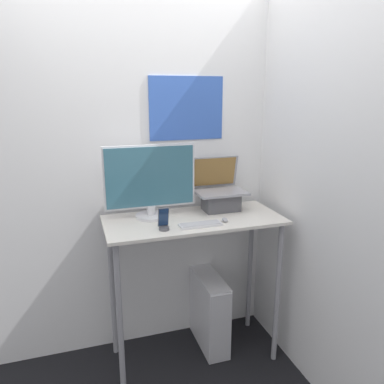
{
  "coord_description": "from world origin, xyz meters",
  "views": [
    {
      "loc": [
        -0.72,
        -1.95,
        1.84
      ],
      "look_at": [
        -0.01,
        0.26,
        1.22
      ],
      "focal_mm": 35.0,
      "sensor_mm": 36.0,
      "label": 1
    }
  ],
  "objects": [
    {
      "name": "ground_plane",
      "position": [
        0.0,
        0.0,
        0.0
      ],
      "size": [
        12.0,
        12.0,
        0.0
      ],
      "primitive_type": "plane",
      "color": "black"
    },
    {
      "name": "wall_back",
      "position": [
        0.0,
        0.6,
        1.3
      ],
      "size": [
        6.0,
        0.06,
        2.6
      ],
      "color": "silver",
      "rests_on": "ground_plane"
    },
    {
      "name": "wall_side_right",
      "position": [
        0.67,
        0.0,
        1.3
      ],
      "size": [
        0.05,
        6.0,
        2.6
      ],
      "color": "silver",
      "rests_on": "ground_plane"
    },
    {
      "name": "desk",
      "position": [
        0.0,
        0.26,
        0.88
      ],
      "size": [
        1.16,
        0.51,
        1.04
      ],
      "color": "beige",
      "rests_on": "ground_plane"
    },
    {
      "name": "laptop",
      "position": [
        0.23,
        0.39,
        1.14
      ],
      "size": [
        0.35,
        0.28,
        0.36
      ],
      "color": "#4C4C51",
      "rests_on": "desk"
    },
    {
      "name": "monitor",
      "position": [
        -0.26,
        0.37,
        1.27
      ],
      "size": [
        0.59,
        0.21,
        0.48
      ],
      "color": "silver",
      "rests_on": "desk"
    },
    {
      "name": "keyboard",
      "position": [
        -0.01,
        0.11,
        1.05
      ],
      "size": [
        0.26,
        0.09,
        0.02
      ],
      "color": "silver",
      "rests_on": "desk"
    },
    {
      "name": "mouse",
      "position": [
        0.17,
        0.13,
        1.06
      ],
      "size": [
        0.03,
        0.06,
        0.03
      ],
      "color": "#99999E",
      "rests_on": "desk"
    },
    {
      "name": "cell_phone",
      "position": [
        -0.24,
        0.11,
        1.09
      ],
      "size": [
        0.06,
        0.06,
        0.14
      ],
      "color": "#4C4C51",
      "rests_on": "desk"
    },
    {
      "name": "computer_tower",
      "position": [
        0.15,
        0.35,
        0.27
      ],
      "size": [
        0.16,
        0.46,
        0.55
      ],
      "color": "silver",
      "rests_on": "ground_plane"
    }
  ]
}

